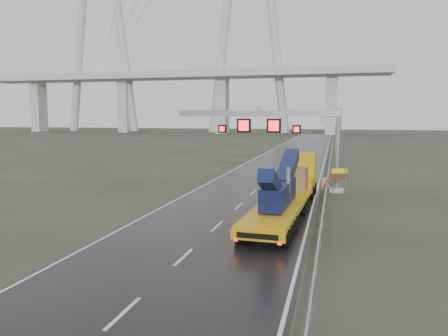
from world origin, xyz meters
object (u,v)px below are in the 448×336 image
(heavy_haul_truck, at_px, (290,186))
(striped_barrier, at_px, (326,184))
(exit_sign_pair, at_px, (339,177))
(sign_gantry, at_px, (282,127))

(heavy_haul_truck, height_order, striped_barrier, heavy_haul_truck)
(striped_barrier, bearing_deg, exit_sign_pair, -71.32)
(striped_barrier, bearing_deg, sign_gantry, -174.61)
(heavy_haul_truck, xyz_separation_m, exit_sign_pair, (3.42, 5.78, 0.01))
(exit_sign_pair, height_order, striped_barrier, exit_sign_pair)
(sign_gantry, relative_size, exit_sign_pair, 6.36)
(exit_sign_pair, distance_m, striped_barrier, 3.08)
(heavy_haul_truck, bearing_deg, exit_sign_pair, 62.05)
(exit_sign_pair, relative_size, striped_barrier, 2.05)
(exit_sign_pair, xyz_separation_m, striped_barrier, (-1.10, 2.67, -1.07))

